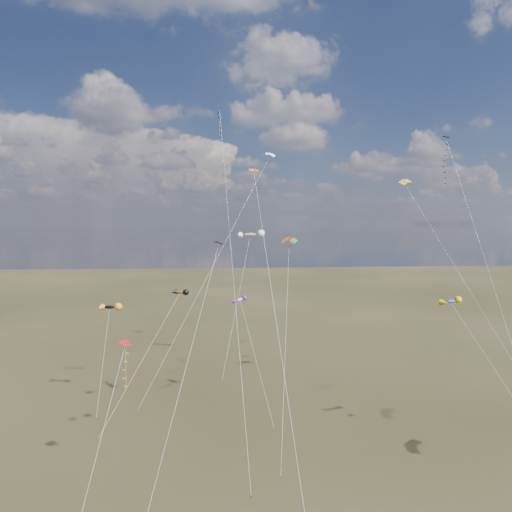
{
  "coord_description": "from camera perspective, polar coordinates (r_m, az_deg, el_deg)",
  "views": [
    {
      "loc": [
        -4.81,
        -38.54,
        22.98
      ],
      "look_at": [
        0.0,
        18.0,
        19.0
      ],
      "focal_mm": 32.0,
      "sensor_mm": 36.0,
      "label": 1
    }
  ],
  "objects": [
    {
      "name": "novelty_redwhite_stripe",
      "position": [
        76.14,
        -0.75,
        2.66
      ],
      "size": [
        7.15,
        11.98,
        21.99
      ],
      "color": "red",
      "rests_on": "ground"
    },
    {
      "name": "diamond_navy_tall",
      "position": [
        66.83,
        -4.35,
        13.83
      ],
      "size": [
        2.71,
        32.51,
        40.31
      ],
      "color": "#0F1253",
      "rests_on": "ground"
    },
    {
      "name": "diamond_red_low",
      "position": [
        44.3,
        -16.15,
        -13.66
      ],
      "size": [
        2.7,
        10.02,
        12.37
      ],
      "color": "maroon",
      "rests_on": "ground"
    },
    {
      "name": "parafoil_tricolor",
      "position": [
        56.27,
        4.15,
        1.96
      ],
      "size": [
        4.38,
        17.31,
        21.66
      ],
      "color": "yellow",
      "rests_on": "ground"
    },
    {
      "name": "ground",
      "position": [
        45.13,
        2.17,
        -26.6
      ],
      "size": [
        400.0,
        400.0,
        0.0
      ],
      "primitive_type": "plane",
      "color": "black",
      "rests_on": "ground"
    },
    {
      "name": "novelty_blue_yellow",
      "position": [
        53.78,
        23.28,
        -5.31
      ],
      "size": [
        8.09,
        9.0,
        15.11
      ],
      "color": "blue",
      "rests_on": "ground"
    },
    {
      "name": "diamond_black_mid",
      "position": [
        41.59,
        -6.94,
        -6.94
      ],
      "size": [
        6.44,
        12.01,
        21.32
      ],
      "color": "black",
      "rests_on": "ground"
    },
    {
      "name": "novelty_white_purple",
      "position": [
        58.55,
        -1.96,
        -5.52
      ],
      "size": [
        4.42,
        9.97,
        13.71
      ],
      "color": "white",
      "rests_on": "ground"
    },
    {
      "name": "novelty_orange_black",
      "position": [
        58.9,
        -9.57,
        -4.55
      ],
      "size": [
        9.41,
        11.22,
        14.82
      ],
      "color": "#EC4617",
      "rests_on": "ground"
    },
    {
      "name": "novelty_black_orange",
      "position": [
        64.17,
        -17.86,
        -6.12
      ],
      "size": [
        2.85,
        8.6,
        12.48
      ],
      "color": "black",
      "rests_on": "ground"
    },
    {
      "name": "parafoil_blue_white",
      "position": [
        81.24,
        1.42,
        12.5
      ],
      "size": [
        20.22,
        25.36,
        35.83
      ],
      "color": "#0B3DAB",
      "rests_on": "ground"
    },
    {
      "name": "diamond_black_high",
      "position": [
        66.9,
        23.04,
        9.53
      ],
      "size": [
        1.51,
        21.14,
        34.9
      ],
      "color": "black",
      "rests_on": "ground"
    },
    {
      "name": "diamond_orange_center",
      "position": [
        42.67,
        1.25,
        0.57
      ],
      "size": [
        2.95,
        20.33,
        28.8
      ],
      "color": "orange",
      "rests_on": "ground"
    },
    {
      "name": "parafoil_yellow",
      "position": [
        65.03,
        18.53,
        8.79
      ],
      "size": [
        12.44,
        16.19,
        29.4
      ],
      "color": "orange",
      "rests_on": "ground"
    }
  ]
}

